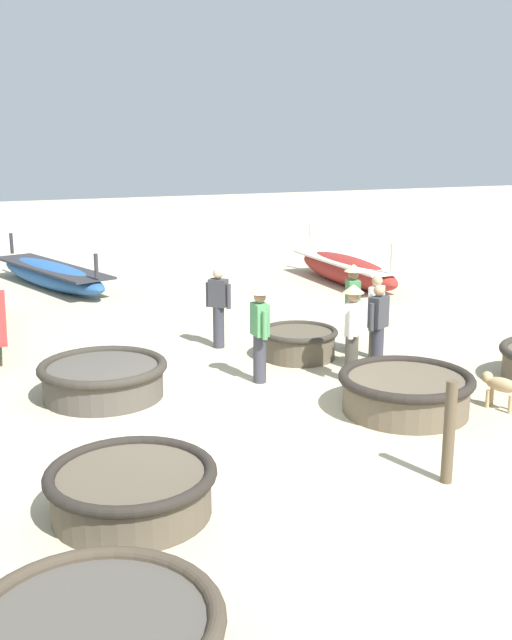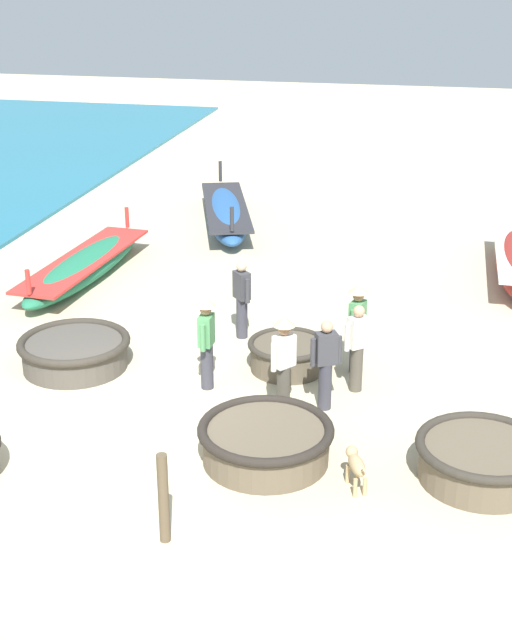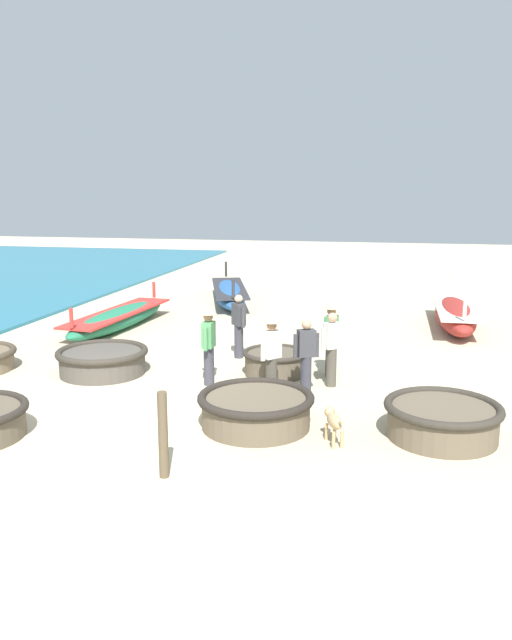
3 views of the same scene
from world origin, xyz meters
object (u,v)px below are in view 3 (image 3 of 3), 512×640
(coracle_front_left, at_px, (275,362))
(fisherman_crouching, at_px, (331,334))
(long_boat_green_hull, at_px, (119,318))
(coracle_front_right, at_px, (256,408))
(fisherman_hauling, at_px, (332,347))
(fisherman_standing_right, at_px, (209,341))
(long_boat_red_hull, at_px, (455,314))
(fisherman_by_coracle, at_px, (272,351))
(coracle_center, at_px, (442,419))
(long_boat_blue_hull, at_px, (229,293))
(mooring_post_shoreline, at_px, (163,435))
(dog, at_px, (334,421))
(coracle_nearest, at_px, (103,360))
(fisherman_with_hat, at_px, (306,356))
(fisherman_standing_left, at_px, (239,324))

(coracle_front_left, xyz_separation_m, fisherman_crouching, (1.21, 0.14, 0.66))
(coracle_front_left, xyz_separation_m, long_boat_green_hull, (-5.45, 3.73, 0.01))
(coracle_front_right, bearing_deg, long_boat_green_hull, 129.55)
(fisherman_hauling, xyz_separation_m, fisherman_standing_right, (-2.52, -0.47, 0.12))
(long_boat_red_hull, height_order, fisherman_by_coracle, fisherman_by_coracle)
(coracle_front_left, xyz_separation_m, coracle_center, (3.37, -3.00, 0.03))
(long_boat_blue_hull, bearing_deg, mooring_post_shoreline, -79.11)
(long_boat_red_hull, bearing_deg, mooring_post_shoreline, -113.89)
(long_boat_red_hull, distance_m, dog, 9.89)
(coracle_nearest, height_order, long_boat_red_hull, long_boat_red_hull)
(long_boat_green_hull, relative_size, fisherman_with_hat, 3.46)
(coracle_front_right, xyz_separation_m, fisherman_with_hat, (0.62, 1.82, 0.51))
(coracle_front_left, distance_m, long_boat_red_hull, 7.35)
(fisherman_standing_right, distance_m, fisherman_standing_left, 2.27)
(coracle_front_left, xyz_separation_m, dog, (1.63, -3.59, 0.07))
(fisherman_standing_left, bearing_deg, coracle_front_right, -72.53)
(fisherman_standing_right, bearing_deg, mooring_post_shoreline, -82.04)
(long_boat_green_hull, bearing_deg, coracle_center, -37.37)
(fisherman_with_hat, bearing_deg, long_boat_blue_hull, 112.75)
(coracle_front_left, relative_size, dog, 2.26)
(coracle_front_right, xyz_separation_m, fisherman_standing_right, (-1.47, 2.12, 0.63))
(fisherman_standing_left, bearing_deg, mooring_post_shoreline, -85.55)
(dog, bearing_deg, fisherman_standing_left, 119.82)
(long_boat_blue_hull, distance_m, fisherman_hauling, 10.29)
(fisherman_with_hat, bearing_deg, fisherman_crouching, 76.92)
(coracle_center, distance_m, long_boat_blue_hull, 13.39)
(fisherman_standing_right, distance_m, mooring_post_shoreline, 4.36)
(coracle_center, distance_m, dog, 1.84)
(coracle_center, xyz_separation_m, fisherman_standing_right, (-4.59, 1.96, 0.62))
(coracle_center, distance_m, fisherman_hauling, 3.23)
(coracle_front_left, bearing_deg, fisherman_crouching, 6.75)
(coracle_center, relative_size, fisherman_standing_right, 1.16)
(coracle_nearest, relative_size, long_boat_red_hull, 0.42)
(long_boat_red_hull, bearing_deg, coracle_front_right, -114.40)
(coracle_front_right, distance_m, dog, 1.45)
(fisherman_by_coracle, bearing_deg, coracle_nearest, 168.12)
(coracle_front_right, distance_m, long_boat_blue_hull, 12.30)
(fisherman_with_hat, height_order, mooring_post_shoreline, fisherman_with_hat)
(coracle_front_left, distance_m, fisherman_by_coracle, 1.73)
(fisherman_standing_right, bearing_deg, fisherman_standing_left, 87.69)
(coracle_center, height_order, fisherman_crouching, fisherman_crouching)
(fisherman_crouching, bearing_deg, fisherman_standing_right, -154.19)
(long_boat_red_hull, bearing_deg, fisherman_standing_left, -139.57)
(fisherman_hauling, xyz_separation_m, fisherman_crouching, (-0.09, 0.71, 0.12))
(coracle_front_left, relative_size, fisherman_with_hat, 0.93)
(dog, bearing_deg, fisherman_standing_right, 138.15)
(fisherman_with_hat, bearing_deg, fisherman_standing_left, 127.94)
(fisherman_standing_right, xyz_separation_m, dog, (2.86, -2.56, -0.59))
(fisherman_standing_left, bearing_deg, long_boat_blue_hull, 106.40)
(dog, bearing_deg, mooring_post_shoreline, -142.19)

